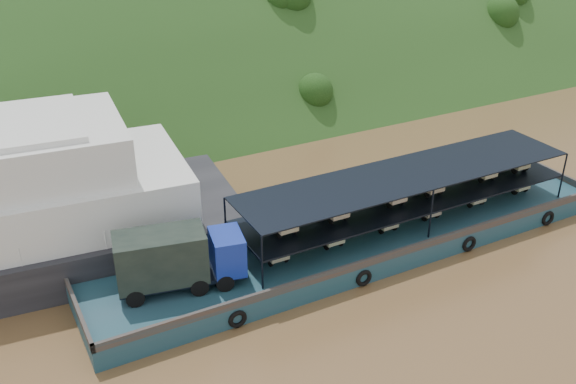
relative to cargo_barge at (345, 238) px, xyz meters
name	(u,v)px	position (x,y,z in m)	size (l,w,h in m)	color
ground	(338,249)	(-0.07, 0.68, -1.16)	(160.00, 160.00, 0.00)	brown
hillside	(161,93)	(-0.07, 36.68, -1.16)	(140.00, 28.00, 28.00)	#1D3714
cargo_barge	(345,238)	(0.00, 0.00, 0.00)	(35.00, 7.18, 4.68)	#16424E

